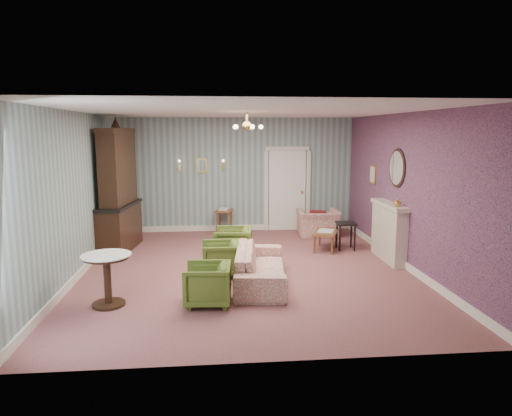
{
  "coord_description": "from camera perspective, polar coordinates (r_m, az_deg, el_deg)",
  "views": [
    {
      "loc": [
        -0.61,
        -8.26,
        2.55
      ],
      "look_at": [
        0.2,
        0.4,
        1.1
      ],
      "focal_mm": 32.24,
      "sensor_mm": 36.0,
      "label": 1
    }
  ],
  "objects": [
    {
      "name": "wall_right",
      "position": [
        9.08,
        18.14,
        2.04
      ],
      "size": [
        0.0,
        7.0,
        7.0
      ],
      "primitive_type": "plane",
      "rotation": [
        1.57,
        0.0,
        -1.57
      ],
      "color": "slate",
      "rests_on": "ground"
    },
    {
      "name": "pedestal_table",
      "position": [
        7.18,
        -17.94,
        -8.5
      ],
      "size": [
        0.75,
        0.75,
        0.79
      ],
      "primitive_type": null,
      "rotation": [
        0.0,
        0.0,
        -0.04
      ],
      "color": "black",
      "rests_on": "floor"
    },
    {
      "name": "sconce_left",
      "position": [
        11.76,
        -9.48,
        5.19
      ],
      "size": [
        0.16,
        0.12,
        0.3
      ],
      "primitive_type": null,
      "color": "gold",
      "rests_on": "wall_back"
    },
    {
      "name": "wall_back",
      "position": [
        11.82,
        -2.38,
        4.12
      ],
      "size": [
        6.0,
        0.0,
        6.0
      ],
      "primitive_type": "plane",
      "rotation": [
        1.57,
        0.0,
        0.0
      ],
      "color": "slate",
      "rests_on": "ground"
    },
    {
      "name": "ceiling",
      "position": [
        8.29,
        -1.14,
        11.89
      ],
      "size": [
        7.0,
        7.0,
        0.0
      ],
      "primitive_type": "plane",
      "rotation": [
        3.14,
        0.0,
        0.0
      ],
      "color": "white",
      "rests_on": "ground"
    },
    {
      "name": "side_table_black",
      "position": [
        10.21,
        11.06,
        -3.44
      ],
      "size": [
        0.43,
        0.43,
        0.6
      ],
      "primitive_type": null,
      "rotation": [
        0.0,
        0.0,
        -0.06
      ],
      "color": "black",
      "rests_on": "floor"
    },
    {
      "name": "wall_front",
      "position": [
        4.92,
        1.94,
        -3.46
      ],
      "size": [
        6.0,
        0.0,
        6.0
      ],
      "primitive_type": "plane",
      "rotation": [
        -1.57,
        0.0,
        0.0
      ],
      "color": "slate",
      "rests_on": "ground"
    },
    {
      "name": "dresser",
      "position": [
        10.27,
        -16.79,
        2.59
      ],
      "size": [
        0.77,
        1.73,
        2.78
      ],
      "primitive_type": null,
      "rotation": [
        0.0,
        0.0,
        -0.12
      ],
      "color": "black",
      "rests_on": "floor"
    },
    {
      "name": "wingback_chair",
      "position": [
        11.38,
        7.73,
        -1.34
      ],
      "size": [
        1.02,
        0.7,
        0.87
      ],
      "primitive_type": "imported",
      "rotation": [
        0.0,
        0.0,
        3.09
      ],
      "color": "#9A3E42",
      "rests_on": "floor"
    },
    {
      "name": "oval_mirror",
      "position": [
        9.39,
        17.08,
        4.78
      ],
      "size": [
        0.04,
        0.76,
        0.84
      ],
      "primitive_type": null,
      "color": "white",
      "rests_on": "wall_right"
    },
    {
      "name": "framed_print",
      "position": [
        10.67,
        14.31,
        4.07
      ],
      "size": [
        0.04,
        0.34,
        0.42
      ],
      "primitive_type": null,
      "color": "gold",
      "rests_on": "wall_right"
    },
    {
      "name": "gilt_mirror_back",
      "position": [
        11.75,
        -6.78,
        5.26
      ],
      "size": [
        0.28,
        0.06,
        0.36
      ],
      "primitive_type": null,
      "color": "gold",
      "rests_on": "wall_back"
    },
    {
      "name": "fireplace",
      "position": [
        9.53,
        16.15,
        -2.84
      ],
      "size": [
        0.3,
        1.4,
        1.16
      ],
      "primitive_type": null,
      "color": "beige",
      "rests_on": "floor"
    },
    {
      "name": "nesting_table",
      "position": [
        11.62,
        -3.98,
        -1.57
      ],
      "size": [
        0.49,
        0.57,
        0.66
      ],
      "primitive_type": null,
      "rotation": [
        0.0,
        0.0,
        -0.2
      ],
      "color": "brown",
      "rests_on": "floor"
    },
    {
      "name": "door",
      "position": [
        11.96,
        3.88,
        2.39
      ],
      "size": [
        1.12,
        0.12,
        2.16
      ],
      "primitive_type": null,
      "color": "white",
      "rests_on": "floor"
    },
    {
      "name": "chandelier",
      "position": [
        8.28,
        -1.14,
        10.02
      ],
      "size": [
        0.56,
        0.56,
        0.36
      ],
      "primitive_type": null,
      "color": "gold",
      "rests_on": "ceiling"
    },
    {
      "name": "olive_chair_b",
      "position": [
        8.26,
        -4.38,
        -6.07
      ],
      "size": [
        0.63,
        0.67,
        0.68
      ],
      "primitive_type": "imported",
      "rotation": [
        0.0,
        0.0,
        -1.55
      ],
      "color": "#4E6322",
      "rests_on": "floor"
    },
    {
      "name": "sconce_right",
      "position": [
        11.73,
        -4.09,
        5.29
      ],
      "size": [
        0.16,
        0.12,
        0.3
      ],
      "primitive_type": null,
      "color": "gold",
      "rests_on": "wall_back"
    },
    {
      "name": "sofa_chintz",
      "position": [
        7.82,
        0.56,
        -6.47
      ],
      "size": [
        0.82,
        2.12,
        0.81
      ],
      "primitive_type": "imported",
      "rotation": [
        0.0,
        0.0,
        1.46
      ],
      "color": "#9A3E42",
      "rests_on": "floor"
    },
    {
      "name": "floor",
      "position": [
        8.66,
        -1.08,
        -7.65
      ],
      "size": [
        7.0,
        7.0,
        0.0
      ],
      "primitive_type": "plane",
      "color": "#88504F",
      "rests_on": "ground"
    },
    {
      "name": "wall_right_floral",
      "position": [
        9.07,
        18.05,
        2.04
      ],
      "size": [
        0.0,
        7.0,
        7.0
      ],
      "primitive_type": "plane",
      "rotation": [
        1.57,
        0.0,
        -1.57
      ],
      "color": "#AE576F",
      "rests_on": "ground"
    },
    {
      "name": "coffee_table",
      "position": [
        10.12,
        8.64,
        -3.98
      ],
      "size": [
        0.74,
        0.95,
        0.43
      ],
      "primitive_type": null,
      "rotation": [
        0.0,
        0.0,
        -0.38
      ],
      "color": "brown",
      "rests_on": "floor"
    },
    {
      "name": "mantel_vase",
      "position": [
        9.05,
        17.14,
        0.68
      ],
      "size": [
        0.15,
        0.15,
        0.15
      ],
      "primitive_type": "imported",
      "color": "gold",
      "rests_on": "fireplace"
    },
    {
      "name": "burgundy_cushion",
      "position": [
        11.22,
        7.66,
        -1.25
      ],
      "size": [
        0.41,
        0.28,
        0.39
      ],
      "primitive_type": "cube",
      "rotation": [
        0.17,
        0.0,
        -0.35
      ],
      "color": "maroon",
      "rests_on": "wingback_chair"
    },
    {
      "name": "olive_chair_c",
      "position": [
        9.18,
        -2.9,
        -4.3
      ],
      "size": [
        0.75,
        0.79,
        0.74
      ],
      "primitive_type": "imported",
      "rotation": [
        0.0,
        0.0,
        -1.69
      ],
      "color": "#4E6322",
      "rests_on": "floor"
    },
    {
      "name": "wall_left",
      "position": [
        8.66,
        -21.32,
        1.52
      ],
      "size": [
        0.0,
        7.0,
        7.0
      ],
      "primitive_type": "plane",
      "rotation": [
        1.57,
        0.0,
        1.57
      ],
      "color": "slate",
      "rests_on": "ground"
    },
    {
      "name": "olive_chair_a",
      "position": [
        6.93,
        -6.08,
        -9.15
      ],
      "size": [
        0.67,
        0.71,
        0.69
      ],
      "primitive_type": "imported",
      "rotation": [
        0.0,
        0.0,
        -1.64
      ],
      "color": "#4E6322",
      "rests_on": "floor"
    }
  ]
}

